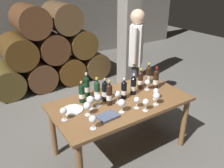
{
  "coord_description": "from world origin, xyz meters",
  "views": [
    {
      "loc": [
        -1.44,
        -2.01,
        2.15
      ],
      "look_at": [
        0.0,
        0.2,
        0.91
      ],
      "focal_mm": 36.83,
      "sensor_mm": 36.0,
      "label": 1
    }
  ],
  "objects_px": {
    "wine_bottle_8": "(82,93)",
    "sommelier_presenting": "(136,52)",
    "wine_glass_8": "(64,111)",
    "wine_glass_11": "(87,106)",
    "tasting_notebook": "(108,116)",
    "wine_glass_7": "(117,94)",
    "wine_bottle_0": "(124,90)",
    "wine_glass_5": "(157,96)",
    "wine_glass_10": "(122,103)",
    "wine_bottle_9": "(97,91)",
    "wine_bottle_3": "(109,95)",
    "wine_bottle_6": "(140,80)",
    "wine_bottle_5": "(133,85)",
    "wine_glass_0": "(98,98)",
    "wine_glass_3": "(93,120)",
    "wine_bottle_4": "(87,86)",
    "wine_bottle_7": "(148,75)",
    "wine_glass_2": "(146,102)",
    "wine_glass_9": "(90,100)",
    "wine_glass_1": "(137,100)",
    "dining_table": "(121,107)",
    "wine_bottle_2": "(105,91)",
    "serving_plate": "(73,110)",
    "wine_glass_4": "(156,92)",
    "wine_bottle_1": "(156,79)"
  },
  "relations": [
    {
      "from": "wine_bottle_7",
      "to": "wine_glass_10",
      "type": "bearing_deg",
      "value": -150.89
    },
    {
      "from": "wine_glass_0",
      "to": "tasting_notebook",
      "type": "bearing_deg",
      "value": -97.05
    },
    {
      "from": "wine_glass_2",
      "to": "tasting_notebook",
      "type": "distance_m",
      "value": 0.46
    },
    {
      "from": "wine_glass_0",
      "to": "sommelier_presenting",
      "type": "xyz_separation_m",
      "value": [
        1.12,
        0.71,
        0.17
      ]
    },
    {
      "from": "wine_glass_5",
      "to": "sommelier_presenting",
      "type": "xyz_separation_m",
      "value": [
        0.52,
        1.05,
        0.17
      ]
    },
    {
      "from": "wine_bottle_0",
      "to": "wine_glass_2",
      "type": "relative_size",
      "value": 1.84
    },
    {
      "from": "wine_glass_7",
      "to": "wine_glass_8",
      "type": "relative_size",
      "value": 1.03
    },
    {
      "from": "wine_bottle_7",
      "to": "wine_bottle_3",
      "type": "bearing_deg",
      "value": -165.16
    },
    {
      "from": "wine_glass_2",
      "to": "serving_plate",
      "type": "distance_m",
      "value": 0.84
    },
    {
      "from": "wine_bottle_8",
      "to": "sommelier_presenting",
      "type": "xyz_separation_m",
      "value": [
        1.23,
        0.52,
        0.16
      ]
    },
    {
      "from": "wine_glass_10",
      "to": "wine_bottle_9",
      "type": "bearing_deg",
      "value": 102.87
    },
    {
      "from": "wine_glass_3",
      "to": "tasting_notebook",
      "type": "distance_m",
      "value": 0.27
    },
    {
      "from": "wine_glass_7",
      "to": "wine_bottle_8",
      "type": "bearing_deg",
      "value": 145.36
    },
    {
      "from": "wine_bottle_5",
      "to": "wine_glass_5",
      "type": "height_order",
      "value": "wine_bottle_5"
    },
    {
      "from": "wine_bottle_5",
      "to": "wine_glass_11",
      "type": "height_order",
      "value": "wine_bottle_5"
    },
    {
      "from": "dining_table",
      "to": "wine_bottle_2",
      "type": "bearing_deg",
      "value": 141.99
    },
    {
      "from": "wine_bottle_6",
      "to": "tasting_notebook",
      "type": "xyz_separation_m",
      "value": [
        -0.76,
        -0.38,
        -0.11
      ]
    },
    {
      "from": "wine_bottle_6",
      "to": "wine_glass_0",
      "type": "height_order",
      "value": "wine_bottle_6"
    },
    {
      "from": "wine_bottle_9",
      "to": "wine_glass_2",
      "type": "bearing_deg",
      "value": -56.65
    },
    {
      "from": "wine_bottle_1",
      "to": "wine_glass_9",
      "type": "relative_size",
      "value": 1.97
    },
    {
      "from": "wine_bottle_4",
      "to": "wine_glass_0",
      "type": "xyz_separation_m",
      "value": [
        -0.01,
        -0.29,
        -0.03
      ]
    },
    {
      "from": "wine_glass_5",
      "to": "wine_glass_10",
      "type": "distance_m",
      "value": 0.45
    },
    {
      "from": "wine_glass_1",
      "to": "wine_glass_9",
      "type": "relative_size",
      "value": 0.9
    },
    {
      "from": "wine_bottle_2",
      "to": "wine_glass_3",
      "type": "relative_size",
      "value": 1.92
    },
    {
      "from": "wine_glass_8",
      "to": "wine_glass_11",
      "type": "relative_size",
      "value": 0.94
    },
    {
      "from": "wine_glass_4",
      "to": "wine_glass_9",
      "type": "xyz_separation_m",
      "value": [
        -0.79,
        0.24,
        0.01
      ]
    },
    {
      "from": "wine_bottle_5",
      "to": "wine_glass_2",
      "type": "distance_m",
      "value": 0.42
    },
    {
      "from": "wine_bottle_1",
      "to": "wine_bottle_8",
      "type": "distance_m",
      "value": 1.02
    },
    {
      "from": "wine_bottle_2",
      "to": "wine_glass_9",
      "type": "xyz_separation_m",
      "value": [
        -0.25,
        -0.08,
        -0.01
      ]
    },
    {
      "from": "wine_glass_2",
      "to": "wine_bottle_0",
      "type": "bearing_deg",
      "value": 95.17
    },
    {
      "from": "wine_bottle_4",
      "to": "wine_bottle_7",
      "type": "relative_size",
      "value": 1.03
    },
    {
      "from": "wine_bottle_1",
      "to": "wine_bottle_5",
      "type": "height_order",
      "value": "wine_bottle_1"
    },
    {
      "from": "wine_glass_3",
      "to": "sommelier_presenting",
      "type": "xyz_separation_m",
      "value": [
        1.39,
        1.07,
        0.18
      ]
    },
    {
      "from": "wine_bottle_9",
      "to": "tasting_notebook",
      "type": "height_order",
      "value": "wine_bottle_9"
    },
    {
      "from": "wine_glass_5",
      "to": "wine_glass_11",
      "type": "xyz_separation_m",
      "value": [
        -0.79,
        0.24,
        0.0
      ]
    },
    {
      "from": "wine_bottle_7",
      "to": "wine_glass_9",
      "type": "height_order",
      "value": "wine_bottle_7"
    },
    {
      "from": "wine_bottle_0",
      "to": "wine_bottle_7",
      "type": "height_order",
      "value": "wine_bottle_7"
    },
    {
      "from": "wine_bottle_9",
      "to": "wine_glass_3",
      "type": "height_order",
      "value": "wine_bottle_9"
    },
    {
      "from": "dining_table",
      "to": "wine_bottle_4",
      "type": "bearing_deg",
      "value": 130.54
    },
    {
      "from": "wine_glass_0",
      "to": "wine_glass_11",
      "type": "bearing_deg",
      "value": -151.64
    },
    {
      "from": "wine_glass_7",
      "to": "wine_glass_8",
      "type": "distance_m",
      "value": 0.69
    },
    {
      "from": "tasting_notebook",
      "to": "wine_glass_7",
      "type": "bearing_deg",
      "value": 34.31
    },
    {
      "from": "wine_bottle_2",
      "to": "wine_glass_8",
      "type": "bearing_deg",
      "value": -167.29
    },
    {
      "from": "wine_bottle_8",
      "to": "sommelier_presenting",
      "type": "distance_m",
      "value": 1.35
    },
    {
      "from": "wine_glass_2",
      "to": "tasting_notebook",
      "type": "height_order",
      "value": "wine_glass_2"
    },
    {
      "from": "wine_bottle_3",
      "to": "wine_bottle_6",
      "type": "bearing_deg",
      "value": 14.87
    },
    {
      "from": "sommelier_presenting",
      "to": "wine_bottle_0",
      "type": "bearing_deg",
      "value": -136.48
    },
    {
      "from": "wine_bottle_3",
      "to": "wine_glass_7",
      "type": "relative_size",
      "value": 2.05
    },
    {
      "from": "wine_bottle_2",
      "to": "wine_glass_7",
      "type": "xyz_separation_m",
      "value": [
        0.1,
        -0.13,
        -0.02
      ]
    },
    {
      "from": "wine_bottle_5",
      "to": "wine_glass_7",
      "type": "bearing_deg",
      "value": -166.72
    }
  ]
}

